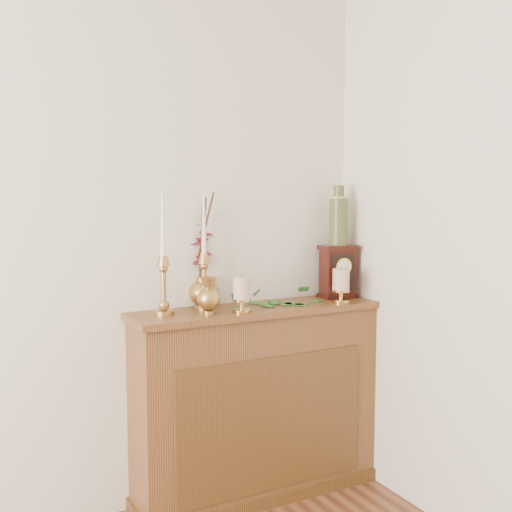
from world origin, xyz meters
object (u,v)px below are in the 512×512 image
ginger_jar (201,255)px  ceramic_vase (338,218)px  mantel_clock (338,272)px  candlestick_center (204,272)px  bud_vase (209,296)px  candlestick_left (163,276)px

ginger_jar → ceramic_vase: ceramic_vase is taller
mantel_clock → candlestick_center: bearing=-174.3°
ginger_jar → mantel_clock: bearing=-9.2°
candlestick_center → bud_vase: size_ratio=3.17×
ceramic_vase → ginger_jar: bearing=171.0°
bud_vase → ginger_jar: size_ratio=0.31×
bud_vase → ginger_jar: bearing=75.1°
candlestick_center → bud_vase: candlestick_center is taller
candlestick_center → bud_vase: bearing=-105.0°
candlestick_left → bud_vase: candlestick_left is taller
candlestick_left → bud_vase: bearing=-24.2°
bud_vase → mantel_clock: bearing=8.2°
candlestick_left → mantel_clock: candlestick_left is taller
candlestick_center → ceramic_vase: 0.78m
candlestick_left → mantel_clock: 0.96m
ginger_jar → candlestick_center: bearing=-104.8°
candlestick_center → ceramic_vase: size_ratio=1.73×
candlestick_left → mantel_clock: (0.96, 0.03, -0.04)m
candlestick_left → ceramic_vase: (0.96, 0.03, 0.23)m
candlestick_center → ginger_jar: ginger_jar is taller
ginger_jar → ceramic_vase: bearing=-9.0°
candlestick_left → ginger_jar: ginger_jar is taller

